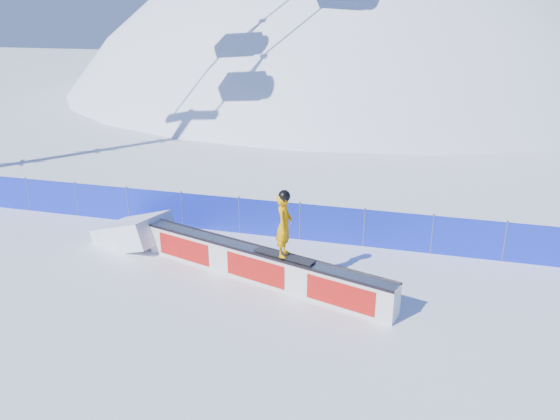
# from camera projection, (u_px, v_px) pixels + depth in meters

# --- Properties ---
(ground) EXTENTS (160.00, 160.00, 0.00)m
(ground) POSITION_uv_depth(u_px,v_px,m) (145.00, 294.00, 13.91)
(ground) COLOR white
(ground) RESTS_ON ground
(snow_hill) EXTENTS (64.00, 64.00, 64.00)m
(snow_hill) POSITION_uv_depth(u_px,v_px,m) (351.00, 257.00, 58.14)
(snow_hill) COLOR white
(snow_hill) RESTS_ON ground
(safety_fence) EXTENTS (22.05, 0.05, 1.30)m
(safety_fence) POSITION_uv_depth(u_px,v_px,m) (211.00, 213.00, 17.77)
(safety_fence) COLOR #1225BF
(safety_fence) RESTS_ON ground
(rail_box) EXTENTS (7.43, 2.76, 0.91)m
(rail_box) POSITION_uv_depth(u_px,v_px,m) (260.00, 266.00, 14.44)
(rail_box) COLOR silver
(rail_box) RESTS_ON ground
(snow_ramp) EXTENTS (2.69, 2.10, 1.47)m
(snow_ramp) POSITION_uv_depth(u_px,v_px,m) (135.00, 243.00, 16.99)
(snow_ramp) COLOR white
(snow_ramp) RESTS_ON ground
(snowboarder) EXTENTS (1.72, 0.80, 1.78)m
(snowboarder) POSITION_uv_depth(u_px,v_px,m) (284.00, 224.00, 13.60)
(snowboarder) COLOR black
(snowboarder) RESTS_ON rail_box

